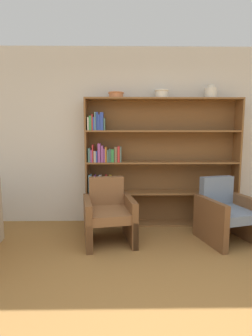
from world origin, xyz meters
TOP-DOWN VIEW (x-y plane):
  - wall_back at (0.00, 2.65)m, footprint 12.00×0.06m
  - bookshelf at (-0.07, 2.49)m, footprint 2.35×0.30m
  - bowl_slate at (-0.57, 2.46)m, footprint 0.24×0.24m
  - bowl_terracotta at (0.11, 2.46)m, footprint 0.21×0.21m
  - vase_tall at (0.85, 2.46)m, footprint 0.18×0.18m
  - armchair_leather at (-0.67, 1.83)m, footprint 0.75×0.78m
  - armchair_cushioned at (0.91, 1.83)m, footprint 0.80×0.83m

SIDE VIEW (x-z plane):
  - armchair_leather at x=-0.67m, z-range -0.04..0.79m
  - armchair_cushioned at x=0.91m, z-range -0.04..0.79m
  - bookshelf at x=-0.07m, z-range -0.03..1.93m
  - wall_back at x=0.00m, z-range 0.00..2.75m
  - bowl_slate at x=-0.57m, z-range 1.97..2.05m
  - bowl_terracotta at x=0.11m, z-range 1.97..2.09m
  - vase_tall at x=0.85m, z-range 1.95..2.14m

